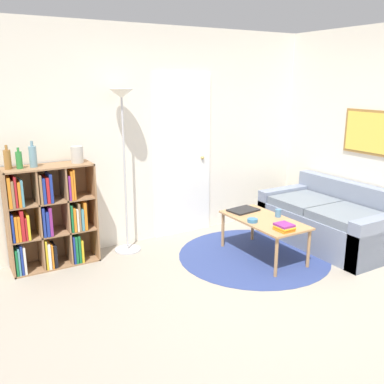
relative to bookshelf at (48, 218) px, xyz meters
The scene contains 16 objects.
ground_plane 2.60m from the bookshelf, 55.57° to the right, with size 14.00×14.00×0.00m, color gray.
wall_back 1.64m from the bookshelf, ahead, with size 7.29×0.11×2.60m.
wall_right 3.80m from the bookshelf, 14.84° to the right, with size 0.08×5.28×2.60m.
rug 2.34m from the bookshelf, 23.99° to the right, with size 1.74×1.74×0.01m.
bookshelf is the anchor object (origin of this frame).
floor_lamp 1.29m from the bookshelf, ahead, with size 0.31×0.31×1.88m.
couch 3.36m from the bookshelf, 18.60° to the right, with size 0.89×1.64×0.74m.
coffee_table 2.38m from the bookshelf, 24.71° to the right, with size 0.54×1.04×0.45m.
laptop 2.23m from the bookshelf, 16.33° to the right, with size 0.37×0.28×0.02m.
bowl 2.22m from the bookshelf, 27.10° to the right, with size 0.12×0.12×0.04m.
book_stack_on_table 2.51m from the bookshelf, 33.59° to the right, with size 0.17×0.19×0.07m.
cup 2.55m from the bookshelf, 23.40° to the right, with size 0.07×0.07×0.09m.
bottle_left 0.75m from the bookshelf, behind, with size 0.07×0.07×0.24m.
bottle_middle 0.70m from the bookshelf, behind, with size 0.06×0.06×0.21m.
bottle_right 0.69m from the bookshelf, behind, with size 0.08×0.08×0.27m.
vase_on_shelf 0.75m from the bookshelf, ahead, with size 0.13×0.13×0.18m.
Camera 1 is at (-2.31, -2.44, 1.99)m, focal length 40.00 mm.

